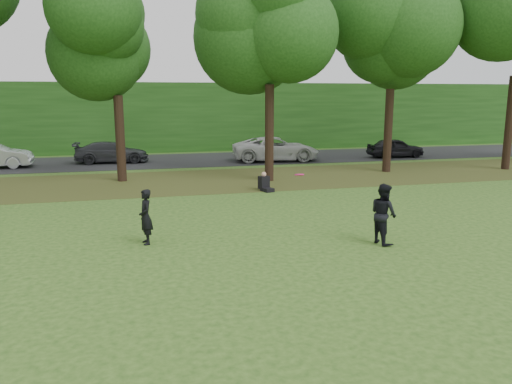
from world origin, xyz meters
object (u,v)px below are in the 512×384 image
player_right (383,214)px  frisbee (299,175)px  player_left (146,217)px  seated_person (265,184)px

player_right → frisbee: size_ratio=4.66×
player_left → seated_person: size_ratio=1.89×
player_left → seated_person: (5.31, 6.80, -0.47)m
player_right → seated_person: (-1.19, 8.39, -0.55)m
seated_person → player_left: bearing=-146.1°
player_left → seated_person: 8.64m
player_right → frisbee: (-2.23, 0.83, 1.07)m
player_left → seated_person: bearing=132.4°
player_left → seated_person: player_left is taller
seated_person → frisbee: bearing=-115.9°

